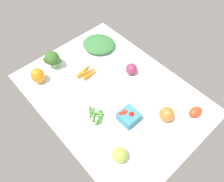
{
  "coord_description": "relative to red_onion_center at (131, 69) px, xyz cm",
  "views": [
    {
      "loc": [
        -55.84,
        50.51,
        106.89
      ],
      "look_at": [
        0.0,
        0.0,
        4.0
      ],
      "focal_mm": 36.14,
      "sensor_mm": 36.0,
      "label": 1
    }
  ],
  "objects": [
    {
      "name": "carrot_bunch",
      "position": [
        17.54,
        18.62,
        -2.16
      ],
      "size": [
        10.16,
        16.59,
        2.98
      ],
      "color": "orange",
      "rests_on": "tablecloth"
    },
    {
      "name": "leafy_greens_clump",
      "position": [
        30.76,
        -0.32,
        -1.02
      ],
      "size": [
        28.83,
        28.3,
        5.01
      ],
      "primitive_type": "ellipsoid",
      "rotation": [
        0.0,
        0.0,
        2.18
      ],
      "color": "#34713A",
      "rests_on": "tablecloth"
    },
    {
      "name": "bell_pepper_orange",
      "position": [
        31.84,
        44.91,
        1.49
      ],
      "size": [
        8.19,
        8.19,
        10.03
      ],
      "primitive_type": "ellipsoid",
      "rotation": [
        0.0,
        0.0,
        6.24
      ],
      "color": "orange",
      "rests_on": "tablecloth"
    },
    {
      "name": "broccoli_head",
      "position": [
        36.16,
        31.81,
        3.17
      ],
      "size": [
        10.58,
        9.73,
        11.42
      ],
      "color": "#97D27E",
      "rests_on": "tablecloth"
    },
    {
      "name": "tablecloth",
      "position": [
        -3.54,
        18.89,
        -4.53
      ],
      "size": [
        104.0,
        76.0,
        2.0
      ],
      "primitive_type": "cube",
      "color": "white",
      "rests_on": "ground"
    },
    {
      "name": "red_onion_center",
      "position": [
        0.0,
        0.0,
        0.0
      ],
      "size": [
        7.06,
        7.06,
        7.06
      ],
      "primitive_type": "sphere",
      "color": "#852F55",
      "rests_on": "tablecloth"
    },
    {
      "name": "heirloom_tomato_orange",
      "position": [
        -34.57,
        8.88,
        0.45
      ],
      "size": [
        7.96,
        7.96,
        7.96
      ],
      "primitive_type": "sphere",
      "color": "orange",
      "rests_on": "tablecloth"
    },
    {
      "name": "heirloom_tomato_green",
      "position": [
        -33.95,
        41.69,
        0.18
      ],
      "size": [
        7.42,
        7.42,
        7.42
      ],
      "primitive_type": "sphere",
      "color": "#98B643",
      "rests_on": "tablecloth"
    },
    {
      "name": "roma_tomato",
      "position": [
        -43.5,
        -4.32,
        -0.88
      ],
      "size": [
        6.95,
        8.9,
        5.29
      ],
      "primitive_type": "ellipsoid",
      "rotation": [
        0.0,
        0.0,
        4.48
      ],
      "color": "red",
      "rests_on": "tablecloth"
    },
    {
      "name": "okra_pile",
      "position": [
        -8.57,
        35.46,
        -2.67
      ],
      "size": [
        12.8,
        11.03,
        1.99
      ],
      "color": "#4D8138",
      "rests_on": "tablecloth"
    },
    {
      "name": "berry_basket",
      "position": [
        -21.74,
        24.01,
        -0.52
      ],
      "size": [
        9.64,
        9.64,
        6.52
      ],
      "color": "teal",
      "rests_on": "tablecloth"
    }
  ]
}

